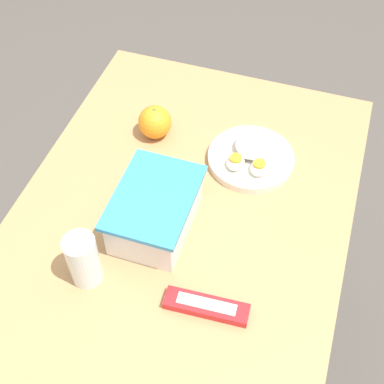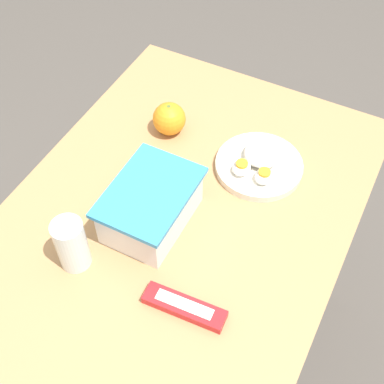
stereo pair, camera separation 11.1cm
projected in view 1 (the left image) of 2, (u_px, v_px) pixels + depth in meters
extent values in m
plane|color=#4C4742|center=(184.00, 356.00, 1.70)|extent=(10.00, 10.00, 0.00)
cube|color=#AD7F51|center=(180.00, 221.00, 1.12)|extent=(0.97, 0.69, 0.03)
cylinder|color=#936C45|center=(319.00, 208.00, 1.62)|extent=(0.05, 0.05, 0.72)
cylinder|color=#936C45|center=(140.00, 163.00, 1.73)|extent=(0.05, 0.05, 0.72)
cube|color=white|center=(155.00, 212.00, 1.06)|extent=(0.19, 0.14, 0.09)
cube|color=beige|center=(156.00, 219.00, 1.08)|extent=(0.18, 0.13, 0.05)
cube|color=#338CC6|center=(154.00, 197.00, 1.03)|extent=(0.21, 0.15, 0.01)
ellipsoid|color=tan|center=(140.00, 232.00, 1.04)|extent=(0.05, 0.04, 0.02)
ellipsoid|color=tan|center=(149.00, 212.00, 1.07)|extent=(0.06, 0.05, 0.03)
ellipsoid|color=tan|center=(172.00, 195.00, 1.10)|extent=(0.05, 0.05, 0.03)
sphere|color=orange|center=(155.00, 122.00, 1.23)|extent=(0.08, 0.08, 0.08)
cylinder|color=#4C662D|center=(154.00, 110.00, 1.21)|extent=(0.01, 0.01, 0.00)
cylinder|color=silver|center=(251.00, 158.00, 1.20)|extent=(0.19, 0.19, 0.02)
ellipsoid|color=white|center=(254.00, 145.00, 1.19)|extent=(0.09, 0.08, 0.03)
ellipsoid|color=white|center=(259.00, 168.00, 1.16)|extent=(0.05, 0.04, 0.02)
cylinder|color=#F4A823|center=(260.00, 164.00, 1.15)|extent=(0.03, 0.03, 0.01)
ellipsoid|color=white|center=(235.00, 162.00, 1.17)|extent=(0.05, 0.04, 0.02)
cylinder|color=#F4A823|center=(236.00, 158.00, 1.16)|extent=(0.03, 0.03, 0.01)
cube|color=red|center=(206.00, 306.00, 0.97)|extent=(0.05, 0.16, 0.02)
cube|color=white|center=(207.00, 304.00, 0.97)|extent=(0.03, 0.11, 0.00)
cylinder|color=silver|center=(83.00, 260.00, 0.98)|extent=(0.06, 0.06, 0.12)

